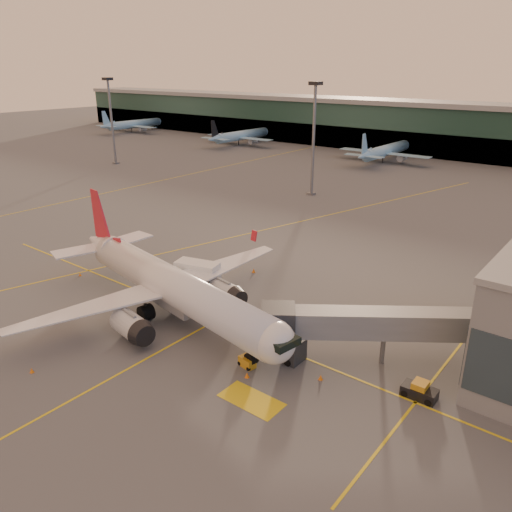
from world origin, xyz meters
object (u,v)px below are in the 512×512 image
Objects in this scene: main_airplane at (169,285)px; pushback_tug at (419,391)px; catering_truck at (198,276)px; gpu_cart at (247,362)px.

main_airplane is 13.03× the size of pushback_tug.
gpu_cart is at bearing -45.44° from catering_truck.
main_airplane is at bearing 179.73° from gpu_cart.
main_airplane reaches higher than pushback_tug.
main_airplane is 21.29× the size of gpu_cart.
main_airplane is at bearing -89.93° from catering_truck.
main_airplane is 7.15m from catering_truck.
catering_truck is 1.96× the size of pushback_tug.
gpu_cart is (16.25, -9.53, -2.05)m from catering_truck.
pushback_tug is (30.14, 3.21, -3.43)m from main_airplane.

